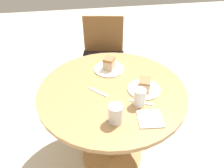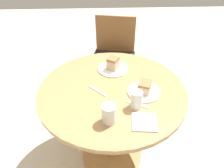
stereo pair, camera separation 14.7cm
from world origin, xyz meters
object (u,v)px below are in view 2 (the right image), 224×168
(plate_far, at_px, (113,69))
(cake_slice_near, at_px, (145,87))
(plate_near, at_px, (144,92))
(glass_water, at_px, (136,100))
(chair, at_px, (113,57))
(cake_slice_far, at_px, (113,63))
(glass_lemonade, at_px, (109,114))

(plate_far, height_order, cake_slice_near, cake_slice_near)
(plate_near, xyz_separation_m, glass_water, (-0.07, -0.14, 0.05))
(plate_far, relative_size, cake_slice_near, 1.99)
(chair, bearing_deg, plate_far, -82.79)
(plate_near, distance_m, cake_slice_far, 0.35)
(plate_far, distance_m, cake_slice_far, 0.05)
(glass_water, bearing_deg, cake_slice_near, 61.92)
(chair, bearing_deg, plate_near, -70.08)
(cake_slice_far, relative_size, glass_water, 0.94)
(plate_far, bearing_deg, glass_lemonade, -95.19)
(glass_water, bearing_deg, plate_far, 106.12)
(plate_near, bearing_deg, chair, 99.59)
(cake_slice_near, bearing_deg, cake_slice_far, 124.10)
(cake_slice_near, xyz_separation_m, cake_slice_far, (-0.19, 0.29, 0.01))
(plate_far, relative_size, glass_lemonade, 1.97)
(cake_slice_near, relative_size, cake_slice_far, 1.09)
(cake_slice_near, height_order, glass_water, glass_water)
(glass_water, bearing_deg, plate_near, 61.92)
(cake_slice_far, xyz_separation_m, glass_lemonade, (-0.05, -0.54, -0.00))
(plate_far, relative_size, cake_slice_far, 2.16)
(plate_far, bearing_deg, plate_near, -55.90)
(chair, bearing_deg, cake_slice_near, -70.08)
(glass_lemonade, bearing_deg, chair, 85.95)
(cake_slice_far, bearing_deg, plate_far, -90.00)
(chair, distance_m, glass_water, 1.13)
(chair, height_order, glass_lemonade, chair)
(glass_lemonade, distance_m, glass_water, 0.21)
(plate_near, height_order, cake_slice_far, cake_slice_far)
(chair, relative_size, plate_far, 3.78)
(cake_slice_near, bearing_deg, glass_lemonade, -134.12)
(cake_slice_far, height_order, glass_lemonade, glass_lemonade)
(chair, height_order, plate_near, chair)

